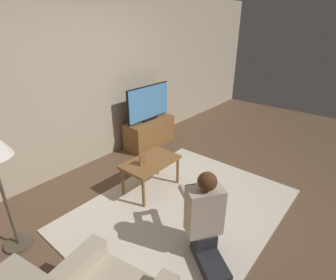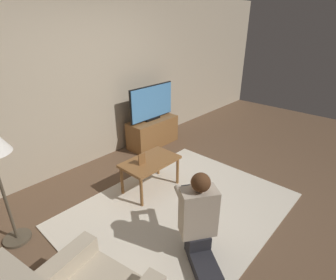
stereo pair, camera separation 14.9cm
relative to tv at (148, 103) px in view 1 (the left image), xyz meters
The scene contains 8 objects.
ground_plane 2.11m from the tv, 124.58° to the right, with size 10.00×10.00×0.00m, color brown.
wall_back 1.25m from the tv, 163.68° to the left, with size 10.00×0.06×2.60m.
rug 2.11m from the tv, 124.58° to the right, with size 2.68×2.04×0.02m.
tv_stand 0.57m from the tv, 90.00° to the right, with size 0.97×0.41×0.50m.
tv is the anchor object (origin of this frame).
coffee_table 1.51m from the tv, 135.54° to the right, with size 0.76×0.46×0.46m.
person_kneeling 2.66m from the tv, 124.82° to the right, with size 0.69×0.83×0.92m.
picture_frame 1.58m from the tv, 139.22° to the right, with size 0.11×0.01×0.15m.
Camera 1 is at (-2.12, -1.54, 2.15)m, focal length 28.00 mm.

